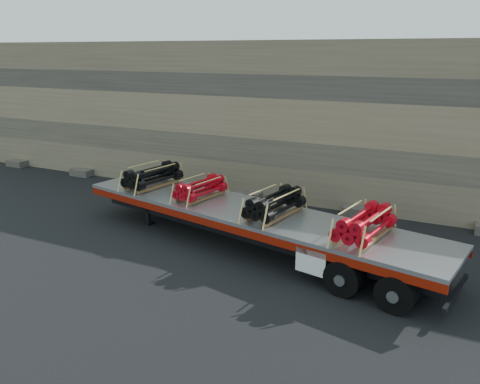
{
  "coord_description": "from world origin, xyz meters",
  "views": [
    {
      "loc": [
        5.47,
        -13.96,
        6.59
      ],
      "look_at": [
        -1.48,
        0.65,
        1.67
      ],
      "focal_mm": 35.0,
      "sensor_mm": 36.0,
      "label": 1
    }
  ],
  "objects": [
    {
      "name": "bundle_midfront",
      "position": [
        -2.9,
        0.25,
        1.72
      ],
      "size": [
        1.36,
        2.12,
        0.7
      ],
      "primitive_type": null,
      "rotation": [
        0.0,
        0.0,
        -0.2
      ],
      "color": "#B80916",
      "rests_on": "trailer"
    },
    {
      "name": "bundle_front",
      "position": [
        -5.39,
        0.76,
        1.78
      ],
      "size": [
        1.59,
        2.48,
        0.81
      ],
      "primitive_type": null,
      "rotation": [
        0.0,
        0.0,
        -0.2
      ],
      "color": "black",
      "rests_on": "trailer"
    },
    {
      "name": "rock_wall",
      "position": [
        0.0,
        6.5,
        3.5
      ],
      "size": [
        44.0,
        3.0,
        7.0
      ],
      "primitive_type": "cube",
      "color": "#7A6B54",
      "rests_on": "ground"
    },
    {
      "name": "bundle_rear",
      "position": [
        3.29,
        -1.02,
        1.77
      ],
      "size": [
        1.56,
        2.44,
        0.8
      ],
      "primitive_type": null,
      "rotation": [
        0.0,
        0.0,
        -0.2
      ],
      "color": "#B80916",
      "rests_on": "trailer"
    },
    {
      "name": "ground",
      "position": [
        0.0,
        0.0,
        0.0
      ],
      "size": [
        120.0,
        120.0,
        0.0
      ],
      "primitive_type": "plane",
      "color": "black",
      "rests_on": "ground"
    },
    {
      "name": "trailer",
      "position": [
        -0.78,
        -0.18,
        0.69
      ],
      "size": [
        13.97,
        5.35,
        1.37
      ],
      "primitive_type": null,
      "rotation": [
        0.0,
        0.0,
        -0.2
      ],
      "color": "#AFB2B7",
      "rests_on": "ground"
    },
    {
      "name": "bundle_midrear",
      "position": [
        0.27,
        -0.4,
        1.77
      ],
      "size": [
        1.54,
        2.41,
        0.79
      ],
      "primitive_type": null,
      "rotation": [
        0.0,
        0.0,
        -0.2
      ],
      "color": "black",
      "rests_on": "trailer"
    }
  ]
}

